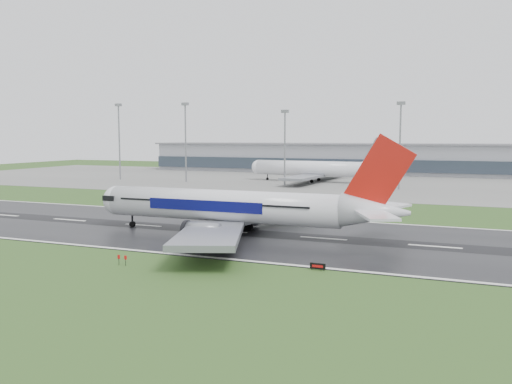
% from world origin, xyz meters
% --- Properties ---
extents(ground, '(520.00, 520.00, 0.00)m').
position_xyz_m(ground, '(0.00, 0.00, 0.00)').
color(ground, '#28491A').
rests_on(ground, ground).
extents(runway, '(400.00, 45.00, 0.10)m').
position_xyz_m(runway, '(0.00, 0.00, 0.05)').
color(runway, black).
rests_on(runway, ground).
extents(apron, '(400.00, 130.00, 0.08)m').
position_xyz_m(apron, '(0.00, 125.00, 0.04)').
color(apron, slate).
rests_on(apron, ground).
extents(terminal, '(240.00, 36.00, 15.00)m').
position_xyz_m(terminal, '(0.00, 185.00, 7.50)').
color(terminal, gray).
rests_on(terminal, ground).
extents(main_airliner, '(63.81, 60.80, 18.78)m').
position_xyz_m(main_airliner, '(4.15, -2.32, 9.49)').
color(main_airliner, silver).
rests_on(main_airliner, runway).
extents(parked_airliner, '(66.20, 62.26, 18.17)m').
position_xyz_m(parked_airliner, '(-14.21, 120.22, 9.17)').
color(parked_airliner, white).
rests_on(parked_airliner, apron).
extents(runway_sign, '(2.28, 0.87, 1.04)m').
position_xyz_m(runway_sign, '(24.93, -22.97, 0.52)').
color(runway_sign, black).
rests_on(runway_sign, ground).
extents(floodmast_0, '(0.64, 0.64, 32.70)m').
position_xyz_m(floodmast_0, '(-98.68, 100.00, 16.35)').
color(floodmast_0, gray).
rests_on(floodmast_0, ground).
extents(floodmast_1, '(0.64, 0.64, 32.35)m').
position_xyz_m(floodmast_1, '(-65.01, 100.00, 16.18)').
color(floodmast_1, gray).
rests_on(floodmast_1, ground).
extents(floodmast_2, '(0.64, 0.64, 28.51)m').
position_xyz_m(floodmast_2, '(-20.80, 100.00, 14.26)').
color(floodmast_2, gray).
rests_on(floodmast_2, ground).
extents(floodmast_3, '(0.64, 0.64, 30.62)m').
position_xyz_m(floodmast_3, '(23.04, 100.00, 15.31)').
color(floodmast_3, gray).
rests_on(floodmast_3, ground).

